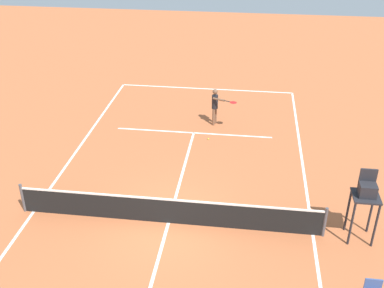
# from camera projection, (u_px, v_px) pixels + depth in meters

# --- Properties ---
(ground_plane) EXTENTS (60.00, 60.00, 0.00)m
(ground_plane) POSITION_uv_depth(u_px,v_px,m) (168.00, 223.00, 15.37)
(ground_plane) COLOR #B76038
(court_lines) EXTENTS (9.41, 23.71, 0.01)m
(court_lines) POSITION_uv_depth(u_px,v_px,m) (168.00, 223.00, 15.37)
(court_lines) COLOR white
(court_lines) RESTS_ON ground
(tennis_net) EXTENTS (10.01, 0.10, 1.07)m
(tennis_net) POSITION_uv_depth(u_px,v_px,m) (168.00, 211.00, 15.13)
(tennis_net) COLOR #4C4C51
(tennis_net) RESTS_ON ground
(player_serving) EXTENTS (1.19, 0.93, 1.75)m
(player_serving) POSITION_uv_depth(u_px,v_px,m) (216.00, 104.00, 21.26)
(player_serving) COLOR brown
(player_serving) RESTS_ON ground
(tennis_ball) EXTENTS (0.07, 0.07, 0.07)m
(tennis_ball) POSITION_uv_depth(u_px,v_px,m) (208.00, 139.00, 20.44)
(tennis_ball) COLOR #CCE033
(tennis_ball) RESTS_ON ground
(umpire_chair) EXTENTS (0.80, 0.80, 2.41)m
(umpire_chair) POSITION_uv_depth(u_px,v_px,m) (366.00, 195.00, 13.96)
(umpire_chair) COLOR #232328
(umpire_chair) RESTS_ON ground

